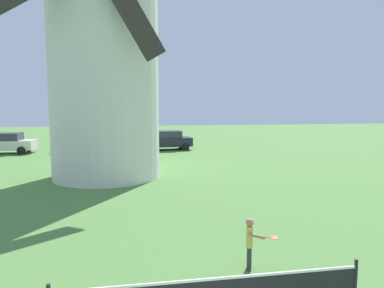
# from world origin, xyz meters

# --- Properties ---
(windmill) EXTENTS (8.58, 6.06, 14.01)m
(windmill) POSITION_xyz_m (-2.26, 15.21, 6.94)
(windmill) COLOR silver
(windmill) RESTS_ON ground_plane
(player_far) EXTENTS (0.67, 0.65, 1.16)m
(player_far) POSITION_xyz_m (1.57, 4.35, 0.66)
(player_far) COLOR #333338
(player_far) RESTS_ON ground_plane
(parked_car_cream) EXTENTS (4.43, 2.00, 1.56)m
(parked_car_cream) POSITION_xyz_m (-10.56, 25.36, 0.81)
(parked_car_cream) COLOR silver
(parked_car_cream) RESTS_ON ground_plane
(parked_car_green) EXTENTS (3.83, 1.89, 1.56)m
(parked_car_green) POSITION_xyz_m (-4.78, 25.81, 0.81)
(parked_car_green) COLOR #1E6638
(parked_car_green) RESTS_ON ground_plane
(parked_car_black) EXTENTS (4.07, 2.22, 1.56)m
(parked_car_black) POSITION_xyz_m (1.82, 25.51, 0.81)
(parked_car_black) COLOR #1E232D
(parked_car_black) RESTS_ON ground_plane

